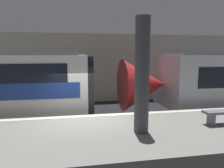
# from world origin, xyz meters

# --- Properties ---
(ground_plane) EXTENTS (120.00, 120.00, 0.00)m
(ground_plane) POSITION_xyz_m (0.00, 0.00, 0.00)
(ground_plane) COLOR black
(platform) EXTENTS (40.00, 3.71, 1.03)m
(platform) POSITION_xyz_m (0.00, -1.85, 0.51)
(platform) COLOR slate
(platform) RESTS_ON ground
(station_rear_barrier) EXTENTS (50.00, 0.15, 4.60)m
(station_rear_barrier) POSITION_xyz_m (0.00, 6.86, 2.30)
(station_rear_barrier) COLOR #B2AD9E
(station_rear_barrier) RESTS_ON ground
(support_pillar_near) EXTENTS (0.42, 0.42, 3.27)m
(support_pillar_near) POSITION_xyz_m (1.55, -2.03, 2.65)
(support_pillar_near) COLOR #47474C
(support_pillar_near) RESTS_ON platform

